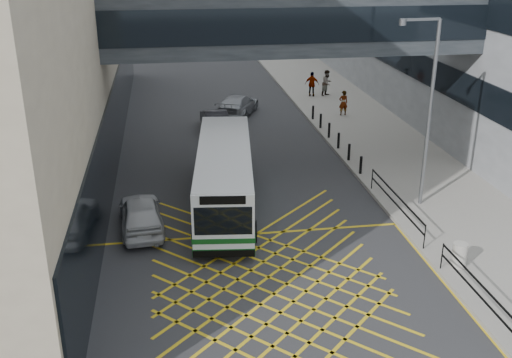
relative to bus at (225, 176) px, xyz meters
name	(u,v)px	position (x,y,z in m)	size (l,w,h in m)	color
ground	(274,294)	(0.89, -7.29, -1.51)	(120.00, 120.00, 0.00)	#333335
skybridge	(292,20)	(3.89, 4.71, 5.99)	(20.00, 4.10, 3.00)	#2F3439
pavement	(379,142)	(9.89, 7.71, -1.43)	(6.00, 54.00, 0.16)	gray
box_junction	(274,294)	(0.89, -7.29, -1.51)	(12.00, 9.00, 0.01)	gold
bus	(225,176)	(0.00, 0.00, 0.00)	(3.43, 10.24, 2.82)	white
car_white	(141,213)	(-3.61, -1.66, -0.78)	(1.87, 4.56, 1.45)	#B8B8BA
car_dark	(215,120)	(0.60, 11.75, -0.84)	(1.67, 4.27, 1.34)	black
car_silver	(237,104)	(2.43, 14.98, -0.75)	(2.05, 4.85, 1.51)	gray
street_lamp	(427,103)	(8.42, -1.28, 3.25)	(1.84, 0.36, 8.08)	slate
litter_bin	(459,255)	(7.73, -6.73, -0.90)	(0.52, 0.52, 0.91)	#ADA89E
kerb_railings	(428,234)	(7.04, -5.51, -0.63)	(0.05, 12.54, 1.00)	black
bollards	(334,135)	(7.14, 7.71, -0.90)	(0.14, 10.14, 0.90)	black
pedestrian_a	(343,103)	(9.37, 13.37, -0.52)	(0.66, 0.47, 1.66)	gray
pedestrian_b	(327,83)	(9.73, 18.87, -0.40)	(0.93, 0.54, 1.91)	gray
pedestrian_c	(312,84)	(8.55, 18.80, -0.44)	(1.07, 0.52, 1.82)	gray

